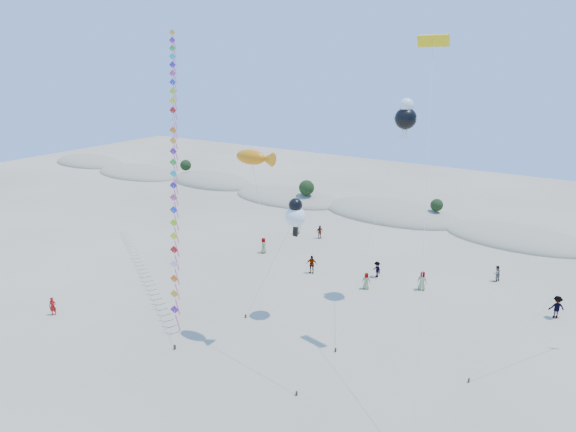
{
  "coord_description": "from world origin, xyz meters",
  "views": [
    {
      "loc": [
        21.0,
        -14.47,
        19.78
      ],
      "look_at": [
        3.23,
        14.0,
        8.91
      ],
      "focal_mm": 30.0,
      "sensor_mm": 36.0,
      "label": 1
    }
  ],
  "objects_px": {
    "kite_train": "(173,148)",
    "flyer_foreground": "(53,306)",
    "parafoil_kite": "(433,50)",
    "fish_kite": "(255,158)"
  },
  "relations": [
    {
      "from": "kite_train",
      "to": "fish_kite",
      "type": "distance_m",
      "value": 14.41
    },
    {
      "from": "kite_train",
      "to": "parafoil_kite",
      "type": "relative_size",
      "value": 1.1
    },
    {
      "from": "flyer_foreground",
      "to": "kite_train",
      "type": "bearing_deg",
      "value": 44.93
    },
    {
      "from": "fish_kite",
      "to": "flyer_foreground",
      "type": "height_order",
      "value": "fish_kite"
    },
    {
      "from": "fish_kite",
      "to": "parafoil_kite",
      "type": "bearing_deg",
      "value": 28.83
    },
    {
      "from": "kite_train",
      "to": "flyer_foreground",
      "type": "relative_size",
      "value": 15.33
    },
    {
      "from": "kite_train",
      "to": "fish_kite",
      "type": "bearing_deg",
      "value": -22.79
    },
    {
      "from": "parafoil_kite",
      "to": "flyer_foreground",
      "type": "bearing_deg",
      "value": -154.87
    },
    {
      "from": "fish_kite",
      "to": "flyer_foreground",
      "type": "distance_m",
      "value": 21.34
    },
    {
      "from": "fish_kite",
      "to": "flyer_foreground",
      "type": "bearing_deg",
      "value": -157.31
    }
  ]
}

